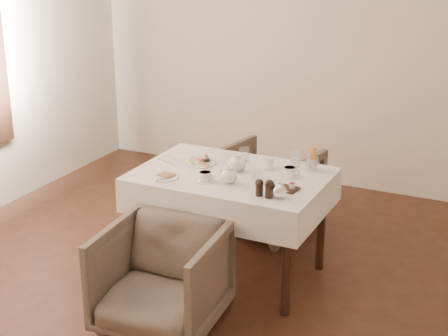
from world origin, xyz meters
The scene contains 20 objects.
table centered at (0.09, 0.46, 0.64)m, with size 1.28×0.88×0.75m.
armchair_near centered at (0.00, -0.33, 0.32)m, with size 0.69×0.71×0.65m, color #4E4539.
armchair_far centered at (0.01, 1.26, 0.34)m, with size 0.72×0.74×0.68m, color #4E4539.
breakfast_plate centered at (-0.21, 0.55, 0.76)m, with size 0.25×0.25×0.03m.
side_plate centered at (-0.28, 0.18, 0.76)m, with size 0.21×0.19×0.02m.
teapot_centre centered at (0.10, 0.51, 0.82)m, with size 0.17×0.14×0.14m, color white, non-canonical shape.
teapot_front centered at (0.15, 0.28, 0.82)m, with size 0.15×0.12×0.12m, color white, non-canonical shape.
creamer centered at (0.28, 0.65, 0.80)m, with size 0.06×0.06×0.08m, color white.
teacup_near centered at (0.00, 0.25, 0.78)m, with size 0.13×0.13×0.06m.
teacup_far centered at (0.46, 0.57, 0.79)m, with size 0.14×0.14×0.07m.
glass_left centered at (0.06, 0.73, 0.81)m, with size 0.07×0.07×0.10m, color silver.
glass_mid centered at (0.28, 0.43, 0.80)m, with size 0.06×0.06×0.09m, color silver.
glass_right centered at (0.42, 0.79, 0.81)m, with size 0.07×0.07×0.10m, color silver.
condiment_board centered at (0.51, 0.34, 0.77)m, with size 0.18×0.13×0.04m.
pepper_mill_left centered at (0.41, 0.17, 0.81)m, with size 0.05×0.05×0.11m, color black, non-canonical shape.
pepper_mill_right centered at (0.48, 0.17, 0.81)m, with size 0.06×0.06×0.12m, color black, non-canonical shape.
silver_pot centered at (0.54, 0.18, 0.81)m, with size 0.11×0.09×0.11m, color white, non-canonical shape.
fries_cup centered at (0.56, 0.74, 0.83)m, with size 0.08×0.08×0.17m.
cutlery_fork centered at (-0.41, 0.55, 0.76)m, with size 0.01×0.18×0.00m, color silver.
cutlery_knife centered at (-0.42, 0.46, 0.76)m, with size 0.02×0.20×0.00m, color silver.
Camera 1 is at (1.94, -3.46, 2.34)m, focal length 55.00 mm.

